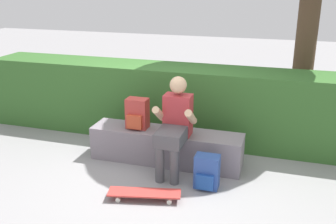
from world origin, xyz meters
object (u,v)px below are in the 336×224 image
bench_main (166,146)px  backpack_on_bench (137,114)px  person_skater (175,123)px  backpack_on_ground (207,172)px  skateboard_near_person (144,193)px

bench_main → backpack_on_bench: backpack_on_bench is taller
person_skater → backpack_on_ground: (0.47, -0.29, -0.45)m
bench_main → person_skater: size_ratio=1.67×
bench_main → person_skater: bearing=-49.8°
person_skater → backpack_on_bench: (-0.57, 0.20, -0.01)m
backpack_on_bench → backpack_on_ground: size_ratio=1.00×
backpack_on_ground → skateboard_near_person: bearing=-142.7°
skateboard_near_person → backpack_on_bench: 1.19m
skateboard_near_person → backpack_on_ground: backpack_on_ground is taller
bench_main → skateboard_near_person: bearing=-87.0°
bench_main → backpack_on_bench: (-0.39, -0.01, 0.41)m
skateboard_near_person → backpack_on_bench: size_ratio=2.06×
bench_main → skateboard_near_person: (0.05, -0.96, -0.15)m
bench_main → person_skater: (0.18, -0.21, 0.42)m
person_skater → backpack_on_bench: bearing=160.6°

